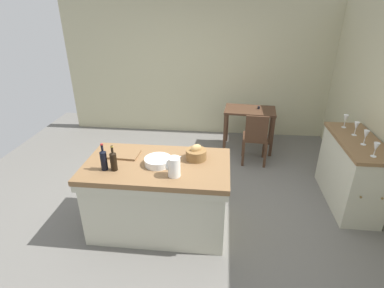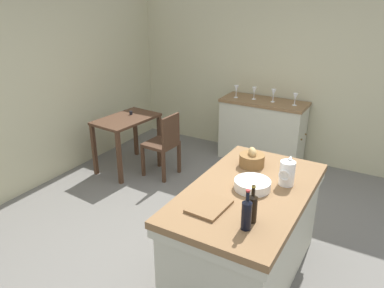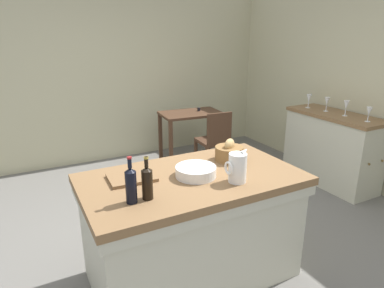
{
  "view_description": "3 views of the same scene",
  "coord_description": "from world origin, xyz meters",
  "views": [
    {
      "loc": [
        0.51,
        -3.4,
        2.55
      ],
      "look_at": [
        0.13,
        0.12,
        0.86
      ],
      "focal_mm": 28.2,
      "sensor_mm": 36.0,
      "label": 1
    },
    {
      "loc": [
        -2.79,
        -1.45,
        2.42
      ],
      "look_at": [
        0.22,
        0.31,
        0.98
      ],
      "focal_mm": 34.75,
      "sensor_mm": 36.0,
      "label": 2
    },
    {
      "loc": [
        -1.29,
        -2.55,
        1.91
      ],
      "look_at": [
        0.2,
        0.29,
        0.85
      ],
      "focal_mm": 31.63,
      "sensor_mm": 36.0,
      "label": 3
    }
  ],
  "objects": [
    {
      "name": "wine_bottle_amber",
      "position": [
        -0.74,
        -0.68,
        1.01
      ],
      "size": [
        0.07,
        0.07,
        0.31
      ],
      "color": "black",
      "rests_on": "island_table"
    },
    {
      "name": "pitcher",
      "position": [
        0.03,
        -0.72,
        0.99
      ],
      "size": [
        0.17,
        0.13,
        0.26
      ],
      "color": "white",
      "rests_on": "island_table"
    },
    {
      "name": "wine_glass_far_left",
      "position": [
        2.24,
        -0.16,
        1.06
      ],
      "size": [
        0.07,
        0.07,
        0.17
      ],
      "color": "white",
      "rests_on": "side_cabinet"
    },
    {
      "name": "writing_desk",
      "position": [
        1.0,
        1.84,
        0.64
      ],
      "size": [
        0.94,
        0.63,
        0.82
      ],
      "color": "#472D1E",
      "rests_on": "ground"
    },
    {
      "name": "wine_glass_right",
      "position": [
        2.21,
        0.71,
        1.06
      ],
      "size": [
        0.07,
        0.07,
        0.18
      ],
      "color": "white",
      "rests_on": "side_cabinet"
    },
    {
      "name": "bread_basket",
      "position": [
        0.23,
        -0.33,
        0.95
      ],
      "size": [
        0.24,
        0.24,
        0.19
      ],
      "color": "brown",
      "rests_on": "island_table"
    },
    {
      "name": "wine_glass_left",
      "position": [
        2.26,
        0.16,
        1.07
      ],
      "size": [
        0.07,
        0.07,
        0.19
      ],
      "color": "white",
      "rests_on": "side_cabinet"
    },
    {
      "name": "wall_back",
      "position": [
        0.0,
        2.6,
        1.3
      ],
      "size": [
        5.32,
        0.12,
        2.6
      ],
      "primitive_type": "cube",
      "color": "#B7B28E",
      "rests_on": "ground"
    },
    {
      "name": "wash_bowl",
      "position": [
        -0.18,
        -0.5,
        0.92
      ],
      "size": [
        0.31,
        0.31,
        0.08
      ],
      "primitive_type": "cylinder",
      "color": "white",
      "rests_on": "island_table"
    },
    {
      "name": "side_cabinet",
      "position": [
        2.26,
        0.29,
        0.47
      ],
      "size": [
        0.52,
        1.26,
        0.94
      ],
      "color": "brown",
      "rests_on": "ground"
    },
    {
      "name": "wine_bottle_dark",
      "position": [
        -0.63,
        -0.68,
        1.0
      ],
      "size": [
        0.07,
        0.07,
        0.29
      ],
      "color": "black",
      "rests_on": "island_table"
    },
    {
      "name": "island_table",
      "position": [
        -0.2,
        -0.48,
        0.48
      ],
      "size": [
        1.64,
        0.93,
        0.88
      ],
      "color": "brown",
      "rests_on": "ground"
    },
    {
      "name": "cutting_board",
      "position": [
        -0.62,
        -0.33,
        0.9
      ],
      "size": [
        0.34,
        0.27,
        0.02
      ],
      "primitive_type": "cube",
      "rotation": [
        0.0,
        0.0,
        -0.05
      ],
      "color": "brown",
      "rests_on": "island_table"
    },
    {
      "name": "wine_glass_middle",
      "position": [
        2.25,
        0.45,
        1.06
      ],
      "size": [
        0.07,
        0.07,
        0.18
      ],
      "color": "white",
      "rests_on": "side_cabinet"
    },
    {
      "name": "ground_plane",
      "position": [
        0.0,
        0.0,
        0.0
      ],
      "size": [
        6.76,
        6.76,
        0.0
      ],
      "primitive_type": "plane",
      "color": "#66635E"
    },
    {
      "name": "wooden_chair",
      "position": [
        1.07,
        1.26,
        0.49
      ],
      "size": [
        0.42,
        0.42,
        0.9
      ],
      "color": "#472D1E",
      "rests_on": "ground"
    }
  ]
}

